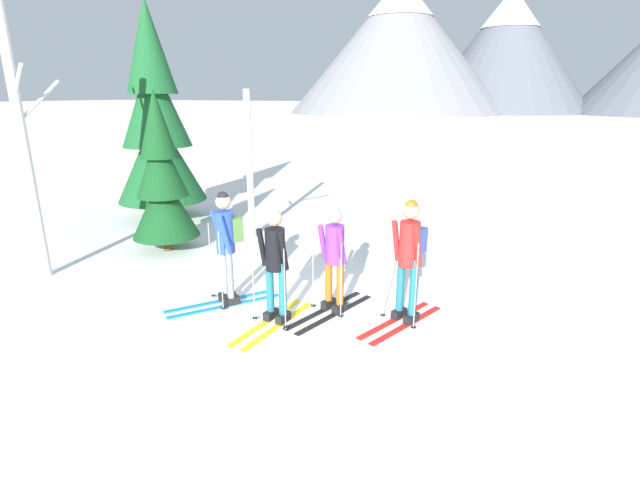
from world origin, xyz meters
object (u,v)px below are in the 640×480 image
(skier_in_purple, at_px, (334,257))
(birch_tree_slender, at_px, (250,165))
(skier_in_blue, at_px, (226,242))
(pine_tree_near, at_px, (162,180))
(birch_tree_tall, at_px, (21,127))
(pine_tree_mid, at_px, (156,124))
(skier_in_red, at_px, (409,254))
(skier_in_black, at_px, (275,262))

(skier_in_purple, height_order, birch_tree_slender, birch_tree_slender)
(skier_in_blue, relative_size, birch_tree_slender, 0.55)
(skier_in_purple, xyz_separation_m, pine_tree_near, (-4.29, 1.41, 0.63))
(skier_in_blue, bearing_deg, birch_tree_tall, -176.40)
(skier_in_purple, bearing_deg, pine_tree_near, 161.75)
(skier_in_purple, relative_size, birch_tree_tall, 0.33)
(pine_tree_near, relative_size, pine_tree_mid, 0.61)
(pine_tree_mid, height_order, birch_tree_slender, pine_tree_mid)
(skier_in_red, relative_size, pine_tree_near, 0.55)
(skier_in_purple, xyz_separation_m, pine_tree_mid, (-6.12, 3.52, 1.58))
(skier_in_blue, bearing_deg, skier_in_purple, 12.61)
(skier_in_black, height_order, birch_tree_slender, birch_tree_slender)
(skier_in_black, xyz_separation_m, birch_tree_slender, (-2.49, 3.62, 0.73))
(birch_tree_slender, bearing_deg, skier_in_red, -34.23)
(skier_in_red, relative_size, pine_tree_mid, 0.34)
(skier_in_blue, height_order, pine_tree_near, pine_tree_near)
(birch_tree_tall, bearing_deg, skier_in_purple, 6.36)
(skier_in_purple, height_order, birch_tree_tall, birch_tree_tall)
(skier_in_black, relative_size, pine_tree_near, 0.52)
(skier_in_black, distance_m, skier_in_red, 1.89)
(skier_in_black, height_order, skier_in_red, skier_in_red)
(skier_in_blue, xyz_separation_m, pine_tree_near, (-2.66, 1.78, 0.49))
(pine_tree_near, bearing_deg, skier_in_red, -13.83)
(pine_tree_near, distance_m, birch_tree_tall, 2.56)
(skier_in_blue, distance_m, birch_tree_slender, 3.71)
(pine_tree_near, height_order, birch_tree_tall, birch_tree_tall)
(pine_tree_mid, distance_m, birch_tree_tall, 4.19)
(skier_in_blue, height_order, pine_tree_mid, pine_tree_mid)
(skier_in_purple, relative_size, skier_in_red, 0.95)
(birch_tree_tall, bearing_deg, skier_in_blue, 3.60)
(skier_in_black, distance_m, birch_tree_tall, 5.04)
(skier_in_blue, bearing_deg, birch_tree_slender, 114.38)
(skier_in_blue, bearing_deg, pine_tree_mid, 139.16)
(skier_in_blue, height_order, birch_tree_tall, birch_tree_tall)
(skier_in_purple, relative_size, pine_tree_near, 0.52)
(skier_in_black, height_order, birch_tree_tall, birch_tree_tall)
(skier_in_blue, height_order, birch_tree_slender, birch_tree_slender)
(skier_in_purple, bearing_deg, skier_in_red, 4.67)
(skier_in_blue, relative_size, skier_in_black, 1.06)
(pine_tree_near, bearing_deg, skier_in_black, -29.51)
(skier_in_black, relative_size, pine_tree_mid, 0.32)
(skier_in_black, distance_m, skier_in_purple, 0.91)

